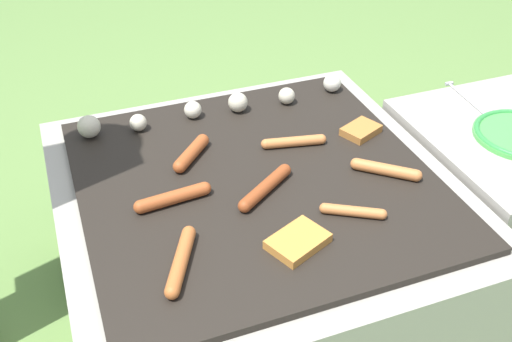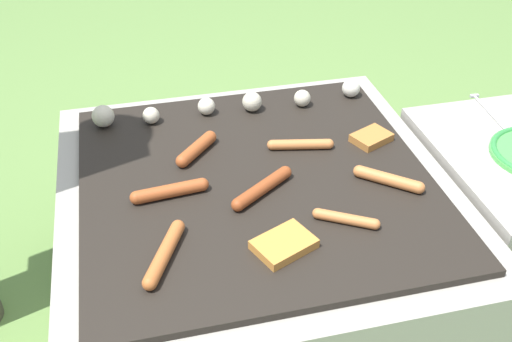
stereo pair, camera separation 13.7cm
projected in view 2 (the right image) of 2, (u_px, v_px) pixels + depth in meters
The scene contains 14 objects.
ground_plane at pixel (256, 297), 1.62m from camera, with size 14.00×14.00×0.00m, color #608442.
grill at pixel (256, 243), 1.50m from camera, with size 0.91×0.91×0.40m.
side_ledge at pixel (512, 213), 1.59m from camera, with size 0.46×0.53×0.40m.
sausage_front_center at pixel (262, 188), 1.33m from camera, with size 0.16×0.12×0.03m.
sausage_mid_left at pixel (170, 191), 1.32m from camera, with size 0.18×0.04×0.03m.
sausage_mid_right at pixel (346, 219), 1.25m from camera, with size 0.13×0.08×0.02m.
sausage_front_right at pixel (164, 253), 1.16m from camera, with size 0.10×0.17×0.03m.
sausage_back_center at pixel (388, 179), 1.36m from camera, with size 0.13×0.12×0.03m.
sausage_back_right at pixel (197, 149), 1.45m from camera, with size 0.11×0.12×0.03m.
sausage_back_left at pixel (300, 144), 1.47m from camera, with size 0.16×0.05×0.03m.
bread_slice_right at pixel (371, 138), 1.50m from camera, with size 0.11×0.10×0.02m.
bread_slice_center at pixel (284, 244), 1.19m from camera, with size 0.14×0.12×0.02m.
mushroom_row at pixel (222, 105), 1.61m from camera, with size 0.74×0.07×0.06m.
fork_utensil at pixel (487, 110), 1.63m from camera, with size 0.03×0.19×0.01m.
Camera 2 is at (-0.26, -1.08, 1.23)m, focal length 42.00 mm.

